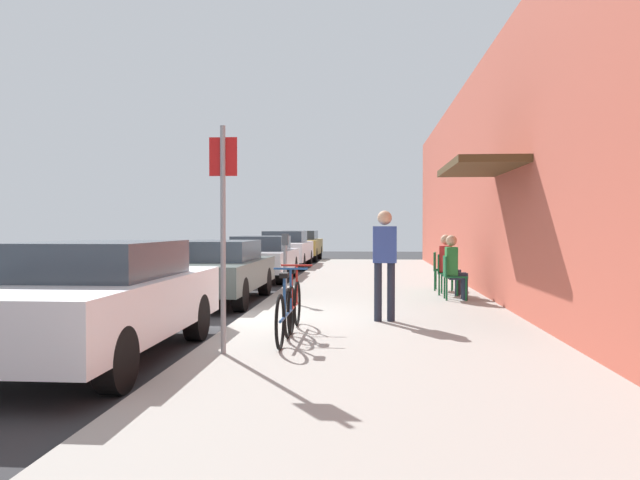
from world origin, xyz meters
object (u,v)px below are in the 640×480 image
Objects in this scene: parked_car_1 at (216,270)px; bicycle_0 at (286,313)px; parked_car_3 at (285,249)px; parked_car_4 at (300,245)px; parked_car_0 at (98,298)px; parked_car_2 at (261,257)px; cafe_chair_0 at (451,274)px; cafe_chair_1 at (446,271)px; seated_patron_0 at (454,265)px; seated_patron_1 at (449,262)px; pedestrian_standing at (385,256)px; bicycle_1 at (293,306)px; street_sign at (223,221)px; parking_meter at (285,262)px; cafe_chair_2 at (440,268)px.

bicycle_0 is at bearing -66.74° from parked_car_1.
parked_car_4 is (0.00, 5.42, -0.01)m from parked_car_3.
parked_car_2 is (0.00, 11.04, -0.04)m from parked_car_0.
parked_car_1 is 4.82m from cafe_chair_0.
parked_car_0 is 7.96m from cafe_chair_1.
seated_patron_0 is (0.06, -0.00, 0.19)m from cafe_chair_0.
seated_patron_1 is (0.00, 0.88, 0.00)m from seated_patron_0.
parked_car_2 is 5.28m from parked_car_3.
seated_patron_1 is 4.10m from pedestrian_standing.
parked_car_2 is 9.19m from pedestrian_standing.
cafe_chair_0 is 0.67× the size of seated_patron_0.
parked_car_3 is (0.00, 16.31, 0.01)m from parked_car_0.
parked_car_0 is 2.57× the size of bicycle_0.
parked_car_3 is 5.42m from parked_car_4.
pedestrian_standing reaches higher than parked_car_1.
parked_car_0 is 16.31m from parked_car_3.
bicycle_1 is (-0.00, 0.74, 0.00)m from bicycle_0.
street_sign is at bearing -2.21° from parked_car_0.
parking_meter is 4.08m from cafe_chair_2.
parked_car_1 is 10.67m from parked_car_3.
parking_meter reaches higher than bicycle_0.
seated_patron_0 is 1.48× the size of cafe_chair_2.
cafe_chair_2 is at bearing -71.55° from parked_car_4.
pedestrian_standing reaches higher than seated_patron_0.
parked_car_4 is at bearing 90.00° from parked_car_3.
parked_car_2 is 1.00× the size of parked_car_3.
parked_car_4 is at bearing 95.25° from parking_meter.
parked_car_3 is at bearing 118.11° from cafe_chair_2.
street_sign is 7.27m from seated_patron_1.
bicycle_1 is (0.56, -3.41, -0.41)m from parking_meter.
parked_car_3 is (0.00, 5.28, 0.05)m from parked_car_2.
pedestrian_standing is (-1.47, -3.82, 0.30)m from seated_patron_1.
pedestrian_standing is (3.41, 2.51, 0.39)m from parked_car_0.
parked_car_4 is at bearing 90.00° from parked_car_0.
parked_car_3 is at bearing 114.15° from seated_patron_0.
parked_car_0 is 1.00× the size of parked_car_4.
bicycle_0 is 7.12m from cafe_chair_2.
parked_car_0 is at bearing -90.00° from parked_car_2.
bicycle_0 is (2.12, 0.72, -0.25)m from parked_car_0.
street_sign is (1.50, -11.09, 0.95)m from parked_car_2.
parking_meter is 3.48m from bicycle_1.
parked_car_3 is at bearing -90.00° from parked_car_4.
cafe_chair_1 is at bearing 64.39° from bicycle_0.
seated_patron_0 is at bearing -86.32° from cafe_chair_1.
seated_patron_1 is (4.87, -9.99, 0.07)m from parked_car_3.
bicycle_1 is at bearing -63.18° from parked_car_1.
parked_car_2 is 9.81m from bicycle_1.
parked_car_1 is 4.86m from cafe_chair_1.
parked_car_4 is 19.53m from pedestrian_standing.
parked_car_2 is 11.24m from street_sign.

